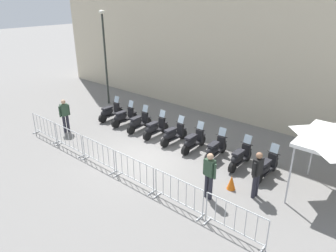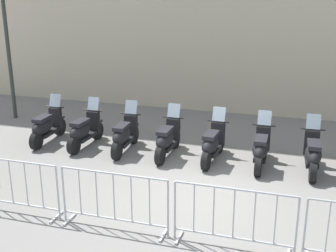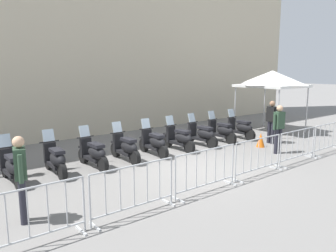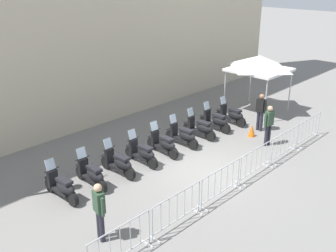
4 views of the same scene
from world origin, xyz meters
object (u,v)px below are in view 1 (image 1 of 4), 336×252
motorcycle_3 (155,128)px  motorcycle_4 (173,135)px  barrier_segment_0 (44,128)px  barrier_segment_1 (69,140)px  street_lamp (105,49)px  motorcycle_1 (123,117)px  motorcycle_8 (266,167)px  motorcycle_2 (138,123)px  motorcycle_5 (193,141)px  barrier_segment_4 (178,193)px  motorcycle_7 (240,157)px  officer_by_barriers (209,173)px  barrier_segment_3 (134,171)px  barrier_segment_2 (98,154)px  motorcycle_6 (215,149)px  motorcycle_0 (110,112)px  traffic_cone (231,182)px  barrier_segment_5 (235,221)px  officer_near_row_end (65,114)px  officer_mid_plaza (257,172)px

motorcycle_3 → motorcycle_4: same height
barrier_segment_0 → barrier_segment_1: 2.08m
street_lamp → motorcycle_1: bearing=-27.9°
motorcycle_3 → barrier_segment_1: (-1.96, -3.55, 0.07)m
motorcycle_1 → barrier_segment_1: (0.34, -3.57, 0.07)m
motorcycle_8 → barrier_segment_1: 8.48m
motorcycle_2 → motorcycle_5: same height
barrier_segment_0 → barrier_segment_4: 8.32m
motorcycle_7 → officer_by_barriers: size_ratio=0.99×
motorcycle_1 → officer_by_barriers: 7.53m
barrier_segment_3 → street_lamp: street_lamp is taller
motorcycle_8 → barrier_segment_2: 6.64m
motorcycle_6 → motorcycle_0: bearing=179.9°
motorcycle_3 → traffic_cone: (5.13, -1.52, -0.18)m
motorcycle_5 → barrier_segment_2: bearing=-121.6°
barrier_segment_3 → barrier_segment_4: (2.08, 0.00, 0.00)m
street_lamp → barrier_segment_5: bearing=-23.9°
motorcycle_3 → barrier_segment_1: bearing=-119.0°
barrier_segment_4 → traffic_cone: size_ratio=3.63×
motorcycle_5 → motorcycle_8: size_ratio=1.00×
motorcycle_4 → motorcycle_5: (1.16, 0.00, 0.00)m
traffic_cone → barrier_segment_3: bearing=-145.4°
motorcycle_2 → barrier_segment_5: bearing=-25.1°
barrier_segment_1 → street_lamp: street_lamp is taller
motorcycle_3 → motorcycle_8: size_ratio=1.00×
barrier_segment_2 → barrier_segment_4: same height
motorcycle_2 → barrier_segment_0: 4.58m
motorcycle_4 → street_lamp: street_lamp is taller
motorcycle_6 → barrier_segment_2: 4.88m
motorcycle_6 → traffic_cone: motorcycle_6 is taller
officer_near_row_end → officer_by_barriers: same height
motorcycle_1 → barrier_segment_0: 3.97m
barrier_segment_5 → motorcycle_3: bearing=151.0°
motorcycle_4 → barrier_segment_5: (5.21, -3.53, 0.07)m
barrier_segment_3 → officer_by_barriers: size_ratio=1.15×
motorcycle_8 → motorcycle_7: bearing=176.6°
motorcycle_0 → motorcycle_3: bearing=-0.6°
motorcycle_7 → traffic_cone: bearing=-71.4°
barrier_segment_2 → barrier_segment_4: 4.16m
barrier_segment_0 → barrier_segment_2: 4.16m
barrier_segment_3 → street_lamp: size_ratio=0.35×
motorcycle_5 → motorcycle_6: 1.15m
motorcycle_4 → barrier_segment_2: bearing=-106.2°
officer_by_barriers → barrier_segment_2: bearing=-167.3°
officer_mid_plaza → motorcycle_6: bearing=150.8°
barrier_segment_2 → traffic_cone: 5.41m
officer_near_row_end → traffic_cone: size_ratio=3.15×
barrier_segment_5 → officer_mid_plaza: 2.23m
motorcycle_5 → barrier_segment_1: motorcycle_5 is taller
barrier_segment_4 → officer_by_barriers: officer_by_barriers is taller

